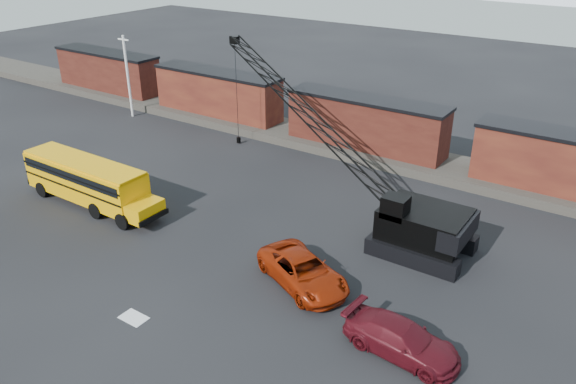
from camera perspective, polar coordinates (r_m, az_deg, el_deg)
name	(u,v)px	position (r m, az deg, el deg)	size (l,w,h in m)	color
ground	(183,277)	(32.00, -10.66, -8.44)	(160.00, 160.00, 0.00)	black
gravel_berm	(364,150)	(47.93, 7.76, 4.28)	(120.00, 5.00, 0.70)	#443F38
boxcar_west_far	(108,70)	(66.95, -17.83, 11.69)	(13.70, 3.10, 4.17)	#4F1F16
boxcar_west_near	(218,93)	(55.63, -7.14, 9.99)	(13.70, 3.10, 4.17)	#401512
boxcar_mid	(366,122)	(47.11, 7.93, 7.01)	(13.70, 3.10, 4.17)	#4F1F16
utility_pole	(128,75)	(58.13, -15.97, 11.32)	(1.40, 0.24, 8.00)	silver
snow_patch	(134,318)	(29.58, -15.40, -12.21)	(1.40, 0.90, 0.02)	silver
school_bus	(89,181)	(40.59, -19.55, 1.07)	(11.65, 2.65, 3.19)	#EAA204
red_pickup	(303,271)	(30.43, 1.53, -8.03)	(2.76, 5.99, 1.66)	maroon
maroon_suv	(402,339)	(26.64, 11.47, -14.44)	(2.22, 5.46, 1.59)	#4F0E16
crawler_crane	(306,112)	(39.82, 1.80, 8.10)	(23.49, 10.59, 9.53)	black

